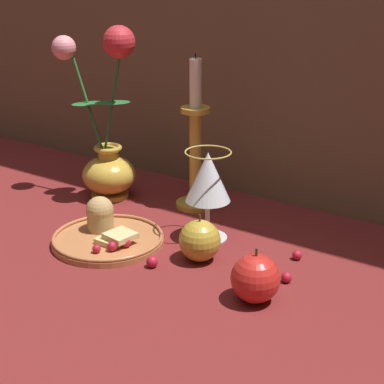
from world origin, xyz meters
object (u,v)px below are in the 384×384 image
object	(u,v)px
vase	(107,144)
plate_with_pastries	(106,233)
candlestick	(195,150)
apple_beside_vase	(200,241)
apple_near_glass	(255,278)
wine_glass	(208,180)

from	to	relation	value
vase	plate_with_pastries	world-z (taller)	vase
candlestick	apple_beside_vase	bearing A→B (deg)	-54.05
plate_with_pastries	apple_beside_vase	xyz separation A→B (m)	(0.18, 0.03, 0.02)
vase	apple_near_glass	distance (m)	0.51
wine_glass	apple_beside_vase	bearing A→B (deg)	-65.25
apple_near_glass	apple_beside_vase	bearing A→B (deg)	155.49
vase	apple_near_glass	bearing A→B (deg)	-23.33
candlestick	apple_near_glass	xyz separation A→B (m)	(0.28, -0.26, -0.08)
candlestick	apple_near_glass	size ratio (longest dim) A/B	3.58
plate_with_pastries	apple_beside_vase	world-z (taller)	apple_beside_vase
vase	candlestick	size ratio (longest dim) A/B	1.16
plate_with_pastries	apple_near_glass	world-z (taller)	apple_near_glass
plate_with_pastries	apple_near_glass	xyz separation A→B (m)	(0.32, -0.03, 0.02)
plate_with_pastries	vase	bearing A→B (deg)	130.09
apple_beside_vase	apple_near_glass	size ratio (longest dim) A/B	0.96
vase	apple_beside_vase	size ratio (longest dim) A/B	4.33
plate_with_pastries	wine_glass	size ratio (longest dim) A/B	1.22
vase	apple_near_glass	world-z (taller)	vase
apple_beside_vase	apple_near_glass	distance (m)	0.16
vase	apple_near_glass	size ratio (longest dim) A/B	4.15
plate_with_pastries	wine_glass	distance (m)	0.20
plate_with_pastries	wine_glass	world-z (taller)	wine_glass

